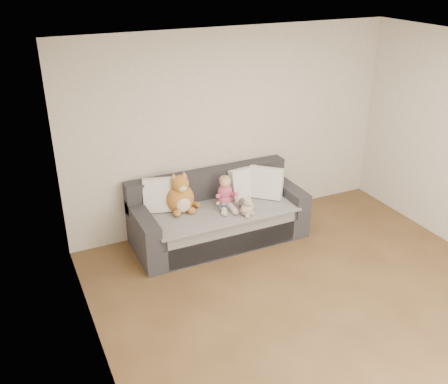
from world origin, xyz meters
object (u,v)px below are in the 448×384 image
object	(u,v)px
sofa	(218,217)
toddler	(226,194)
teddy_bear	(247,208)
plush_cat	(181,196)
sippy_cup	(224,206)

from	to	relation	value
sofa	toddler	distance (m)	0.35
sofa	teddy_bear	world-z (taller)	sofa
plush_cat	toddler	bearing A→B (deg)	-11.15
toddler	teddy_bear	world-z (taller)	toddler
sofa	sippy_cup	xyz separation A→B (m)	(0.01, -0.16, 0.23)
toddler	plush_cat	xyz separation A→B (m)	(-0.56, 0.12, 0.03)
toddler	sippy_cup	size ratio (longest dim) A/B	3.46
plush_cat	teddy_bear	size ratio (longest dim) A/B	2.05
sippy_cup	toddler	bearing A→B (deg)	55.52
toddler	teddy_bear	bearing A→B (deg)	-55.83
toddler	plush_cat	world-z (taller)	plush_cat
teddy_bear	sippy_cup	world-z (taller)	teddy_bear
sofa	toddler	size ratio (longest dim) A/B	5.19
toddler	sippy_cup	xyz separation A→B (m)	(-0.08, -0.11, -0.11)
toddler	plush_cat	distance (m)	0.57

